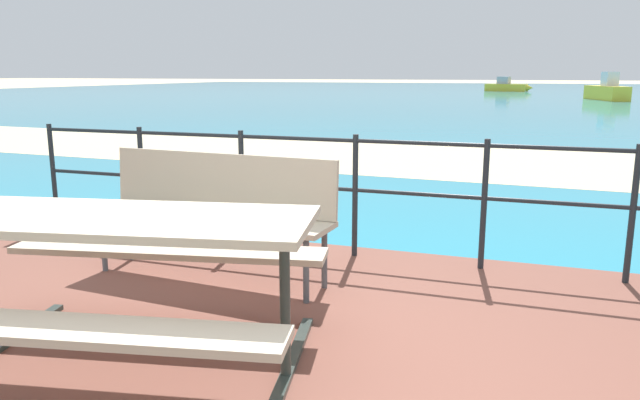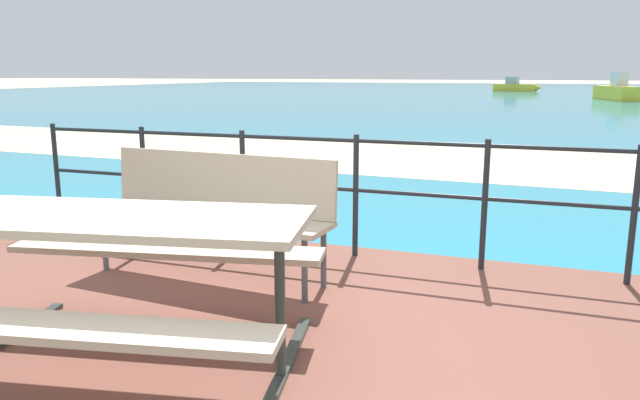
% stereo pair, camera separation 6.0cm
% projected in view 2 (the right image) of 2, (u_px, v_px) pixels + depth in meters
% --- Properties ---
extents(sea_water, '(90.00, 90.00, 0.01)m').
position_uv_depth(sea_water, '(521.00, 95.00, 39.51)').
color(sea_water, teal).
rests_on(sea_water, ground).
extents(beach_strip, '(54.13, 6.45, 0.01)m').
position_uv_depth(beach_strip, '(456.00, 161.00, 10.45)').
color(beach_strip, beige).
rests_on(beach_strip, ground).
extents(picnic_table, '(2.03, 1.68, 0.78)m').
position_uv_depth(picnic_table, '(119.00, 253.00, 2.90)').
color(picnic_table, '#BCAD93').
rests_on(picnic_table, patio_paving).
extents(park_bench, '(1.81, 0.53, 0.87)m').
position_uv_depth(park_bench, '(214.00, 203.00, 4.29)').
color(park_bench, '#BCAD93').
rests_on(park_bench, patio_paving).
extents(railing_fence, '(5.94, 0.04, 0.97)m').
position_uv_depth(railing_fence, '(356.00, 182.00, 4.75)').
color(railing_fence, '#1E2328').
rests_on(railing_fence, patio_paving).
extents(boat_near, '(2.03, 4.53, 1.51)m').
position_uv_depth(boat_near, '(615.00, 91.00, 32.83)').
color(boat_near, yellow).
rests_on(boat_near, sea_water).
extents(boat_mid, '(3.72, 2.02, 1.15)m').
position_uv_depth(boat_mid, '(515.00, 86.00, 47.89)').
color(boat_mid, yellow).
rests_on(boat_mid, sea_water).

